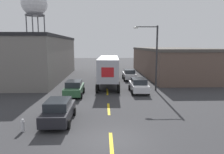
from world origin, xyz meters
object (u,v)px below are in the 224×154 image
(parked_car_left_far, at_px, (74,88))
(water_tower, at_px, (34,4))
(parked_car_right_far, at_px, (129,74))
(parked_car_left_near, at_px, (59,111))
(semi_truck, at_px, (109,68))
(parked_car_right_mid, at_px, (139,85))
(street_lamp, at_px, (154,53))
(fire_hydrant, at_px, (23,125))

(parked_car_left_far, distance_m, water_tower, 39.58)
(parked_car_left_far, relative_size, water_tower, 0.24)
(parked_car_right_far, bearing_deg, parked_car_left_near, -110.87)
(parked_car_left_near, bearing_deg, semi_truck, 75.58)
(parked_car_right_mid, bearing_deg, water_tower, 122.88)
(water_tower, relative_size, street_lamp, 2.50)
(semi_truck, height_order, parked_car_right_mid, semi_truck)
(parked_car_right_far, distance_m, fire_hydrant, 22.12)
(parked_car_right_far, relative_size, street_lamp, 0.59)
(parked_car_left_near, height_order, fire_hydrant, parked_car_left_near)
(parked_car_right_mid, bearing_deg, fire_hydrant, -129.13)
(parked_car_left_far, xyz_separation_m, street_lamp, (8.90, 2.23, 3.61))
(semi_truck, bearing_deg, water_tower, 125.68)
(semi_truck, height_order, street_lamp, street_lamp)
(parked_car_left_near, xyz_separation_m, parked_car_right_far, (7.09, 18.59, 0.00))
(water_tower, bearing_deg, street_lamp, -54.21)
(parked_car_right_far, relative_size, water_tower, 0.24)
(parked_car_right_far, distance_m, street_lamp, 9.24)
(parked_car_left_far, bearing_deg, fire_hydrant, -101.11)
(semi_truck, distance_m, parked_car_left_near, 15.45)
(parked_car_right_far, xyz_separation_m, street_lamp, (1.81, -8.31, 3.61))
(semi_truck, xyz_separation_m, parked_car_right_mid, (3.26, -5.47, -1.46))
(semi_truck, bearing_deg, parked_car_right_mid, -56.86)
(water_tower, height_order, street_lamp, water_tower)
(semi_truck, relative_size, water_tower, 0.71)
(parked_car_right_far, distance_m, water_tower, 34.78)
(street_lamp, relative_size, fire_hydrant, 9.23)
(parked_car_left_far, relative_size, parked_car_right_mid, 1.00)
(parked_car_left_near, bearing_deg, fire_hydrant, -139.51)
(semi_truck, distance_m, water_tower, 35.06)
(semi_truck, bearing_deg, parked_car_left_near, -102.03)
(semi_truck, xyz_separation_m, parked_car_right_far, (3.26, 3.70, -1.46))
(semi_truck, xyz_separation_m, street_lamp, (5.07, -4.62, 2.15))
(parked_car_right_far, xyz_separation_m, parked_car_right_mid, (0.00, -9.17, 0.00))
(semi_truck, distance_m, fire_hydrant, 17.58)
(water_tower, bearing_deg, fire_hydrant, -74.50)
(semi_truck, relative_size, street_lamp, 1.77)
(street_lamp, distance_m, fire_hydrant, 16.56)
(parked_car_right_mid, relative_size, street_lamp, 0.59)
(parked_car_right_far, distance_m, parked_car_right_mid, 9.17)
(semi_truck, relative_size, fire_hydrant, 16.35)
(parked_car_right_far, bearing_deg, parked_car_right_mid, -90.00)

